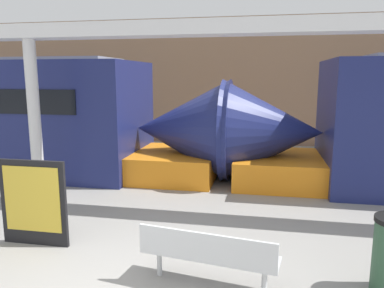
% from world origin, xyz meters
% --- Properties ---
extents(station_wall, '(56.00, 0.20, 5.00)m').
position_xyz_m(station_wall, '(0.00, 11.32, 2.50)').
color(station_wall, '#937051').
rests_on(station_wall, ground_plane).
extents(bench_near, '(1.83, 0.71, 0.80)m').
position_xyz_m(bench_near, '(0.99, 0.56, 0.49)').
color(bench_near, silver).
rests_on(bench_near, ground_plane).
extents(poster_board, '(1.14, 0.07, 1.40)m').
position_xyz_m(poster_board, '(-1.95, 1.30, 0.71)').
color(poster_board, black).
rests_on(poster_board, ground_plane).
extents(support_column_near, '(0.26, 0.26, 3.45)m').
position_xyz_m(support_column_near, '(-3.21, 3.37, 1.73)').
color(support_column_near, silver).
rests_on(support_column_near, ground_plane).
extents(canopy_beam, '(28.00, 0.60, 0.28)m').
position_xyz_m(canopy_beam, '(-3.21, 3.37, 3.59)').
color(canopy_beam, silver).
rests_on(canopy_beam, support_column_near).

